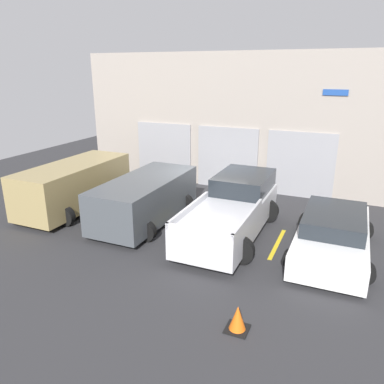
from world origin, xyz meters
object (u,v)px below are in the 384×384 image
object	(u,v)px
sedan_side	(75,185)
traffic_cone	(238,319)
pickup_truck	(233,209)
van_right	(146,198)
sedan_white	(333,234)

from	to	relation	value
sedan_side	traffic_cone	world-z (taller)	sedan_side
pickup_truck	traffic_cone	world-z (taller)	pickup_truck
pickup_truck	van_right	world-z (taller)	pickup_truck
pickup_truck	sedan_white	xyz separation A→B (m)	(3.04, -0.25, -0.21)
van_right	traffic_cone	bearing A→B (deg)	-42.79
pickup_truck	sedan_white	size ratio (longest dim) A/B	1.15
sedan_white	traffic_cone	size ratio (longest dim) A/B	8.19
pickup_truck	traffic_cone	distance (m)	4.83
sedan_white	traffic_cone	bearing A→B (deg)	-108.98
van_right	traffic_cone	size ratio (longest dim) A/B	8.23
sedan_white	van_right	bearing A→B (deg)	-179.80
pickup_truck	sedan_side	distance (m)	6.09
pickup_truck	traffic_cone	bearing A→B (deg)	-70.94
sedan_side	traffic_cone	xyz separation A→B (m)	(7.65, -4.26, -0.68)
sedan_white	sedan_side	xyz separation A→B (m)	(-9.12, -0.02, 0.34)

